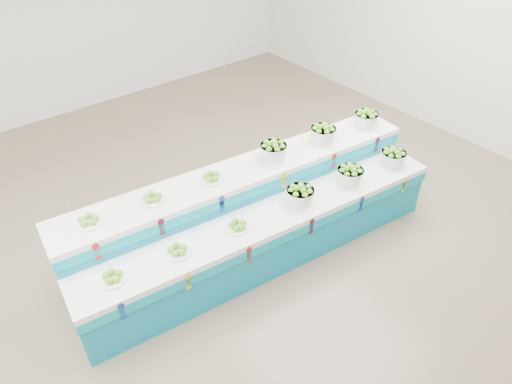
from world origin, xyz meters
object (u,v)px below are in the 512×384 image
at_px(display_stand, 256,216).
at_px(basket_lower_left, 300,195).
at_px(plate_upper_mid, 152,198).
at_px(basket_upper_right, 366,118).

bearing_deg(display_stand, basket_lower_left, -33.71).
bearing_deg(display_stand, plate_upper_mid, 165.94).
bearing_deg(basket_lower_left, plate_upper_mid, 153.44).
relative_size(display_stand, basket_upper_right, 13.75).
distance_m(plate_upper_mid, basket_upper_right, 3.01).
height_order(basket_lower_left, plate_upper_mid, plate_upper_mid).
relative_size(display_stand, plate_upper_mid, 16.86).
height_order(display_stand, basket_upper_right, basket_upper_right).
height_order(display_stand, basket_lower_left, display_stand).
distance_m(display_stand, basket_upper_right, 2.01).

